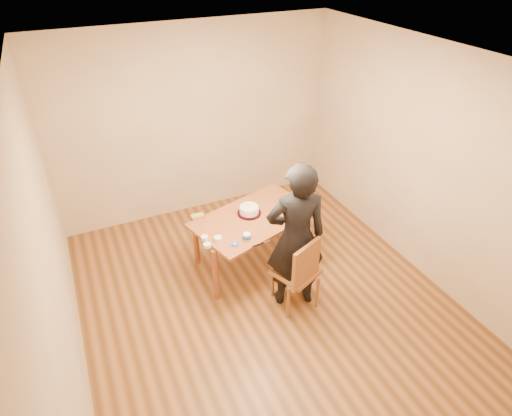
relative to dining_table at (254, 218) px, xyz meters
name	(u,v)px	position (x,y,z in m)	size (l,w,h in m)	color
room_shell	(252,186)	(-0.15, -0.27, 0.62)	(4.00, 4.50, 2.70)	#5B3616
dining_table	(254,218)	(0.00, 0.00, 0.00)	(1.43, 0.85, 0.04)	brown
dining_chair	(296,271)	(0.15, -0.78, -0.28)	(0.43, 0.43, 0.04)	brown
cake_plate	(249,213)	(-0.03, 0.08, 0.03)	(0.29, 0.29, 0.02)	#BF0C35
cake	(249,210)	(-0.03, 0.08, 0.08)	(0.23, 0.23, 0.07)	white
frosting_dome	(249,206)	(-0.03, 0.08, 0.13)	(0.23, 0.23, 0.03)	white
frosting_tub	(247,236)	(-0.26, -0.37, 0.05)	(0.08, 0.08, 0.07)	white
frosting_lid	(235,244)	(-0.42, -0.40, 0.02)	(0.09, 0.09, 0.01)	#1A44AE
frosting_dollop	(235,244)	(-0.42, -0.40, 0.03)	(0.04, 0.04, 0.02)	white
ramekin_green	(207,245)	(-0.70, -0.31, 0.04)	(0.08, 0.08, 0.04)	white
ramekin_yellow	(205,238)	(-0.68, -0.17, 0.04)	(0.08, 0.08, 0.04)	white
ramekin_multi	(218,239)	(-0.55, -0.25, 0.04)	(0.09, 0.09, 0.04)	white
candy_box_pink	(198,217)	(-0.62, 0.26, 0.03)	(0.14, 0.07, 0.02)	#DF346F
candy_box_green	(197,216)	(-0.62, 0.26, 0.05)	(0.14, 0.07, 0.02)	#44A51E
spatula	(258,245)	(-0.19, -0.51, 0.02)	(0.15, 0.01, 0.01)	black
person	(296,238)	(0.15, -0.73, 0.16)	(0.65, 0.42, 1.77)	black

